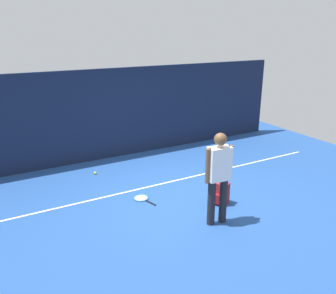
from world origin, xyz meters
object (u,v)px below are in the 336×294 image
object	(u,v)px
tennis_player	(219,173)
tennis_racket	(142,198)
tennis_ball_near_player	(95,173)
backpack	(220,194)

from	to	relation	value
tennis_player	tennis_racket	xyz separation A→B (m)	(-0.80, 1.50, -0.95)
tennis_player	tennis_ball_near_player	world-z (taller)	tennis_player
tennis_player	backpack	bearing A→B (deg)	-126.26
tennis_racket	tennis_ball_near_player	distance (m)	1.78
tennis_player	tennis_racket	world-z (taller)	tennis_player
tennis_player	backpack	size ratio (longest dim) A/B	3.86
tennis_racket	backpack	world-z (taller)	backpack
backpack	tennis_ball_near_player	size ratio (longest dim) A/B	6.67
backpack	tennis_racket	bearing A→B (deg)	-151.97
tennis_player	tennis_racket	size ratio (longest dim) A/B	2.67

